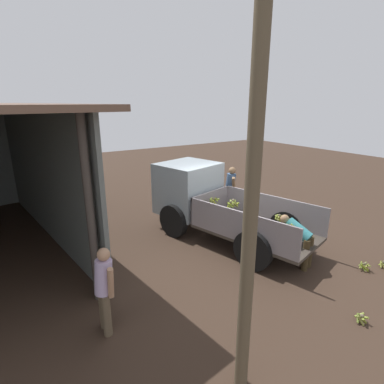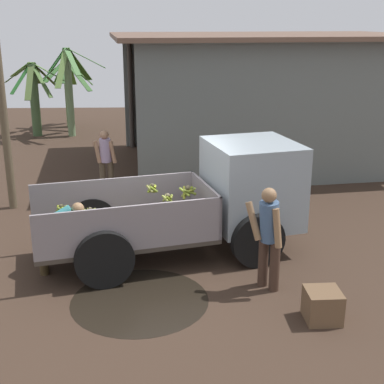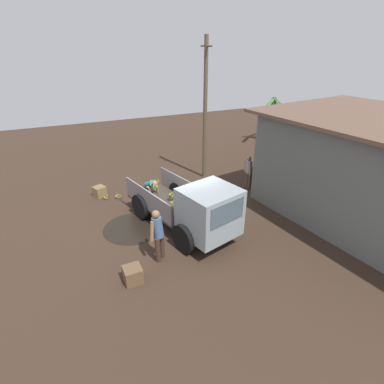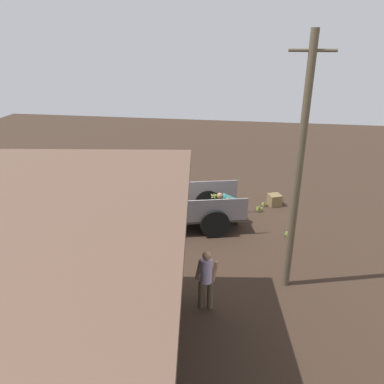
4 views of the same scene
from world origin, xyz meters
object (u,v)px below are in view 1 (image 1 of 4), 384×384
at_px(cargo_truck, 201,197).
at_px(utility_pole, 254,155).
at_px(person_bystander_near_shed, 104,287).
at_px(banana_bunch_on_ground_1, 384,264).
at_px(person_worker_loading, 299,237).
at_px(person_foreground_visitor, 230,189).
at_px(banana_bunch_on_ground_2, 361,318).
at_px(wooden_crate_1, 239,199).
at_px(banana_bunch_on_ground_0, 365,266).

xyz_separation_m(cargo_truck, utility_pole, (-4.74, 2.53, 2.21)).
bearing_deg(person_bystander_near_shed, banana_bunch_on_ground_1, -11.73).
relative_size(person_worker_loading, banana_bunch_on_ground_1, 5.69).
bearing_deg(person_foreground_visitor, banana_bunch_on_ground_2, -56.04).
xyz_separation_m(utility_pole, banana_bunch_on_ground_1, (0.49, -5.00, -3.19)).
xyz_separation_m(person_foreground_visitor, person_worker_loading, (-3.55, 0.81, -0.22)).
bearing_deg(wooden_crate_1, banana_bunch_on_ground_0, 173.01).
relative_size(cargo_truck, wooden_crate_1, 10.12).
bearing_deg(wooden_crate_1, cargo_truck, 114.84).
bearing_deg(utility_pole, banana_bunch_on_ground_2, -95.50).
bearing_deg(banana_bunch_on_ground_1, utility_pole, 95.61).
bearing_deg(banana_bunch_on_ground_0, person_bystander_near_shed, 76.62).
xyz_separation_m(person_worker_loading, banana_bunch_on_ground_1, (-1.25, -1.66, -0.63)).
bearing_deg(utility_pole, person_bystander_near_shed, 31.64).
xyz_separation_m(person_foreground_visitor, person_bystander_near_shed, (-3.24, 5.42, -0.09)).
bearing_deg(banana_bunch_on_ground_2, banana_bunch_on_ground_1, -72.25).
distance_m(person_foreground_visitor, wooden_crate_1, 1.40).
distance_m(cargo_truck, banana_bunch_on_ground_0, 4.61).
height_order(cargo_truck, banana_bunch_on_ground_0, cargo_truck).
bearing_deg(banana_bunch_on_ground_1, banana_bunch_on_ground_0, 69.11).
height_order(person_worker_loading, banana_bunch_on_ground_1, person_worker_loading).
bearing_deg(banana_bunch_on_ground_0, cargo_truck, 25.93).
height_order(person_worker_loading, person_bystander_near_shed, person_bystander_near_shed).
xyz_separation_m(utility_pole, person_bystander_near_shed, (2.06, 1.27, -2.42)).
bearing_deg(banana_bunch_on_ground_2, person_worker_loading, -18.78).
bearing_deg(banana_bunch_on_ground_0, banana_bunch_on_ground_1, -110.89).
bearing_deg(person_foreground_visitor, utility_pole, -79.15).
height_order(cargo_truck, wooden_crate_1, cargo_truck).
xyz_separation_m(person_worker_loading, wooden_crate_1, (4.21, -1.80, -0.51)).
bearing_deg(banana_bunch_on_ground_1, banana_bunch_on_ground_2, 107.75).
relative_size(person_bystander_near_shed, banana_bunch_on_ground_0, 5.70).
relative_size(banana_bunch_on_ground_0, banana_bunch_on_ground_2, 1.19).
relative_size(person_worker_loading, banana_bunch_on_ground_0, 4.36).
relative_size(person_foreground_visitor, banana_bunch_on_ground_2, 7.45).
relative_size(utility_pole, wooden_crate_1, 12.83).
bearing_deg(person_worker_loading, person_foreground_visitor, -27.49).
bearing_deg(person_worker_loading, banana_bunch_on_ground_1, -141.77).
bearing_deg(utility_pole, banana_bunch_on_ground_0, -81.37).
bearing_deg(person_worker_loading, cargo_truck, 0.53).
relative_size(cargo_truck, person_foreground_visitor, 2.93).
height_order(utility_pole, banana_bunch_on_ground_1, utility_pole).
distance_m(banana_bunch_on_ground_1, wooden_crate_1, 5.46).
distance_m(utility_pole, person_bystander_near_shed, 3.42).
bearing_deg(banana_bunch_on_ground_1, person_bystander_near_shed, 76.00).
bearing_deg(person_worker_loading, wooden_crate_1, -37.90).
distance_m(utility_pole, banana_bunch_on_ground_1, 5.95).
height_order(person_bystander_near_shed, banana_bunch_on_ground_0, person_bystander_near_shed).
xyz_separation_m(person_foreground_visitor, banana_bunch_on_ground_1, (-4.80, -0.85, -0.86)).
distance_m(person_bystander_near_shed, banana_bunch_on_ground_1, 6.51).
distance_m(person_worker_loading, wooden_crate_1, 4.60).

